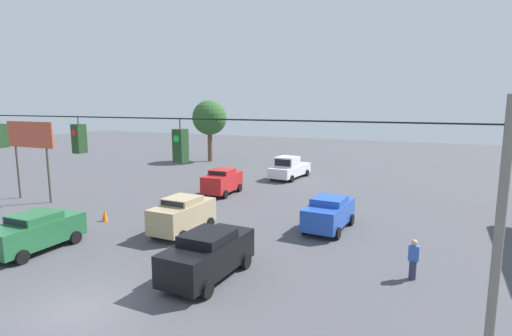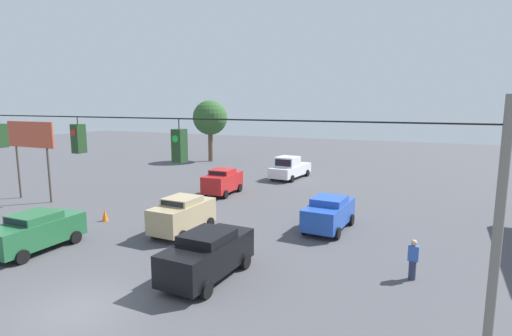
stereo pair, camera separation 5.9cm
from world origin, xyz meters
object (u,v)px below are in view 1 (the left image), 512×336
object	(u,v)px
overhead_signal_span	(83,179)
sedan_tan_withflow_mid	(183,214)
sedan_green_parked_shoulder	(36,231)
traffic_cone_third	(105,215)
traffic_cone_second	(72,226)
sedan_black_crossing_near	(208,254)
roadside_billboard	(30,141)
pedestrian	(413,260)
pickup_truck_white_withflow_deep	(289,168)
tree_horizon_left	(210,118)
traffic_cone_nearest	(30,239)
sedan_red_withflow_far	(222,181)
sedan_blue_oncoming_far	(329,213)

from	to	relation	value
overhead_signal_span	sedan_tan_withflow_mid	xyz separation A→B (m)	(1.67, -7.86, -3.41)
sedan_green_parked_shoulder	traffic_cone_third	distance (m)	5.07
sedan_tan_withflow_mid	traffic_cone_second	xyz separation A→B (m)	(5.64, 2.41, -0.68)
overhead_signal_span	sedan_black_crossing_near	bearing A→B (deg)	-125.46
roadside_billboard	pedestrian	world-z (taller)	roadside_billboard
pickup_truck_white_withflow_deep	tree_horizon_left	distance (m)	15.15
roadside_billboard	traffic_cone_third	bearing A→B (deg)	168.02
overhead_signal_span	traffic_cone_second	distance (m)	10.00
sedan_tan_withflow_mid	traffic_cone_nearest	bearing A→B (deg)	40.36
sedan_green_parked_shoulder	roadside_billboard	distance (m)	12.06
pickup_truck_white_withflow_deep	sedan_tan_withflow_mid	distance (m)	17.61
sedan_tan_withflow_mid	pedestrian	distance (m)	11.73
traffic_cone_third	overhead_signal_span	bearing A→B (deg)	133.01
sedan_red_withflow_far	sedan_blue_oncoming_far	bearing A→B (deg)	151.91
sedan_tan_withflow_mid	sedan_blue_oncoming_far	bearing A→B (deg)	-150.50
pickup_truck_white_withflow_deep	traffic_cone_third	bearing A→B (deg)	73.62
traffic_cone_nearest	roadside_billboard	bearing A→B (deg)	-37.60
overhead_signal_span	sedan_green_parked_shoulder	size ratio (longest dim) A/B	5.46
traffic_cone_nearest	traffic_cone_third	distance (m)	4.72
sedan_blue_oncoming_far	pedestrian	bearing A→B (deg)	133.72
sedan_green_parked_shoulder	tree_horizon_left	world-z (taller)	tree_horizon_left
sedan_black_crossing_near	sedan_blue_oncoming_far	bearing A→B (deg)	-108.60
pickup_truck_white_withflow_deep	tree_horizon_left	bearing A→B (deg)	-28.06
traffic_cone_second	tree_horizon_left	xyz separation A→B (m)	(7.54, -26.86, 4.89)
sedan_green_parked_shoulder	sedan_tan_withflow_mid	size ratio (longest dim) A/B	1.11
sedan_green_parked_shoulder	traffic_cone_nearest	bearing A→B (deg)	-17.19
traffic_cone_third	tree_horizon_left	world-z (taller)	tree_horizon_left
pickup_truck_white_withflow_deep	sedan_green_parked_shoulder	bearing A→B (deg)	78.81
sedan_blue_oncoming_far	sedan_tan_withflow_mid	xyz separation A→B (m)	(7.01, 3.96, 0.07)
sedan_red_withflow_far	traffic_cone_nearest	size ratio (longest dim) A/B	5.60
sedan_red_withflow_far	traffic_cone_nearest	world-z (taller)	sedan_red_withflow_far
roadside_billboard	pedestrian	bearing A→B (deg)	174.13
pickup_truck_white_withflow_deep	sedan_tan_withflow_mid	bearing A→B (deg)	91.14
sedan_black_crossing_near	traffic_cone_second	bearing A→B (deg)	-10.62
sedan_blue_oncoming_far	tree_horizon_left	bearing A→B (deg)	-45.42
pickup_truck_white_withflow_deep	overhead_signal_span	bearing A→B (deg)	94.54
tree_horizon_left	sedan_blue_oncoming_far	bearing A→B (deg)	134.58
traffic_cone_third	pedestrian	world-z (taller)	pedestrian
overhead_signal_span	traffic_cone_nearest	bearing A→B (deg)	-22.38
traffic_cone_third	sedan_black_crossing_near	bearing A→B (deg)	157.02
overhead_signal_span	traffic_cone_third	xyz separation A→B (m)	(7.23, -7.75, -4.09)
sedan_red_withflow_far	traffic_cone_second	bearing A→B (deg)	76.09
traffic_cone_third	roadside_billboard	xyz separation A→B (m)	(8.64, -1.83, 3.97)
traffic_cone_nearest	traffic_cone_second	size ratio (longest dim) A/B	1.00
sedan_black_crossing_near	tree_horizon_left	size ratio (longest dim) A/B	0.63
sedan_green_parked_shoulder	sedan_tan_withflow_mid	bearing A→B (deg)	-133.52
tree_horizon_left	traffic_cone_second	bearing A→B (deg)	105.68
sedan_green_parked_shoulder	tree_horizon_left	xyz separation A→B (m)	(8.34, -29.54, 4.30)
sedan_red_withflow_far	sedan_tan_withflow_mid	size ratio (longest dim) A/B	1.01
sedan_tan_withflow_mid	pickup_truck_white_withflow_deep	bearing A→B (deg)	-88.86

